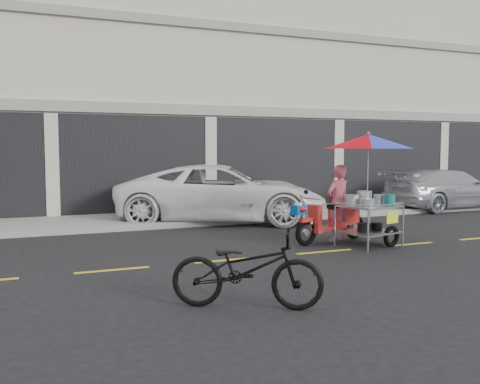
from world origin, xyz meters
name	(u,v)px	position (x,y,z in m)	size (l,w,h in m)	color
ground	(324,252)	(0.00, 0.00, 0.00)	(90.00, 90.00, 0.00)	black
sidewalk	(222,215)	(0.00, 5.50, 0.07)	(45.00, 3.00, 0.15)	gray
shophouse_block	(243,90)	(2.82, 10.59, 4.24)	(36.00, 8.11, 10.40)	beige
centerline	(324,252)	(0.00, 0.00, 0.00)	(42.00, 0.10, 0.01)	gold
white_pickup	(222,193)	(-0.32, 4.68, 0.77)	(2.55, 5.54, 1.54)	white
silver_pickup	(447,189)	(7.47, 4.63, 0.65)	(1.82, 4.46, 1.30)	silver
near_bicycle	(247,269)	(-2.80, -2.72, 0.49)	(0.66, 1.88, 0.99)	black
food_vendor_rig	(357,174)	(1.05, 0.49, 1.45)	(2.60, 2.13, 2.31)	black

